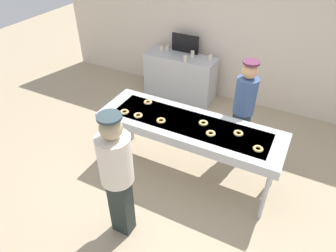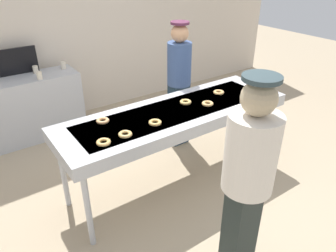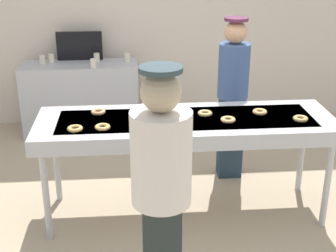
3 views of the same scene
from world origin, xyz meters
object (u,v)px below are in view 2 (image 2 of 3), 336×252
at_px(glazed_donut_0, 104,142).
at_px(glazed_donut_1, 186,102).
at_px(glazed_donut_7, 155,123).
at_px(menu_display, 15,61).
at_px(prep_counter, 29,109).
at_px(glazed_donut_6, 103,121).
at_px(paper_cup_4, 63,65).
at_px(glazed_donut_3, 219,92).
at_px(glazed_donut_5, 249,92).
at_px(fryer_conveyor, 176,116).
at_px(customer_waiting, 248,173).
at_px(glazed_donut_2, 125,134).
at_px(worker_baker, 179,80).
at_px(paper_cup_2, 39,75).
at_px(paper_cup_1, 36,70).
at_px(glazed_donut_4, 208,104).

height_order(glazed_donut_0, glazed_donut_1, same).
relative_size(glazed_donut_7, menu_display, 0.22).
relative_size(glazed_donut_0, prep_counter, 0.09).
relative_size(glazed_donut_0, glazed_donut_6, 1.00).
distance_m(glazed_donut_6, paper_cup_4, 1.91).
distance_m(glazed_donut_1, glazed_donut_3, 0.48).
relative_size(glazed_donut_3, glazed_donut_5, 1.00).
relative_size(fryer_conveyor, paper_cup_4, 24.16).
bearing_deg(prep_counter, customer_waiting, -76.57).
bearing_deg(glazed_donut_6, glazed_donut_0, -113.91).
relative_size(glazed_donut_2, worker_baker, 0.08).
bearing_deg(fryer_conveyor, paper_cup_2, 116.14).
xyz_separation_m(glazed_donut_0, glazed_donut_7, (0.56, 0.05, 0.00)).
bearing_deg(paper_cup_1, menu_display, 152.29).
relative_size(glazed_donut_6, paper_cup_4, 1.18).
bearing_deg(menu_display, glazed_donut_1, -59.69).
height_order(glazed_donut_1, paper_cup_4, paper_cup_4).
bearing_deg(prep_counter, glazed_donut_1, -57.10).
bearing_deg(glazed_donut_6, glazed_donut_1, -6.95).
bearing_deg(paper_cup_1, glazed_donut_3, -53.15).
distance_m(glazed_donut_4, paper_cup_1, 2.51).
relative_size(glazed_donut_5, prep_counter, 0.09).
xyz_separation_m(glazed_donut_0, paper_cup_1, (0.05, 2.29, 0.01)).
relative_size(glazed_donut_0, glazed_donut_4, 1.00).
xyz_separation_m(glazed_donut_3, paper_cup_1, (-1.53, 2.04, 0.01)).
bearing_deg(customer_waiting, glazed_donut_4, 44.79).
relative_size(fryer_conveyor, glazed_donut_1, 20.40).
distance_m(glazed_donut_4, menu_display, 2.72).
height_order(paper_cup_2, paper_cup_4, same).
distance_m(glazed_donut_1, glazed_donut_5, 0.81).
height_order(glazed_donut_5, paper_cup_2, paper_cup_2).
bearing_deg(paper_cup_1, glazed_donut_4, -61.19).
height_order(paper_cup_1, menu_display, menu_display).
distance_m(customer_waiting, paper_cup_4, 3.34).
xyz_separation_m(glazed_donut_3, paper_cup_4, (-1.15, 2.01, 0.01)).
height_order(glazed_donut_5, glazed_donut_6, same).
bearing_deg(customer_waiting, fryer_conveyor, 60.38).
xyz_separation_m(customer_waiting, prep_counter, (-0.78, 3.27, -0.56)).
bearing_deg(glazed_donut_5, worker_baker, 116.77).
xyz_separation_m(glazed_donut_6, paper_cup_2, (-0.14, 1.64, 0.01)).
bearing_deg(glazed_donut_5, menu_display, 131.07).
distance_m(paper_cup_4, menu_display, 0.62).
xyz_separation_m(glazed_donut_3, customer_waiting, (-0.96, -1.32, 0.07)).
bearing_deg(paper_cup_4, glazed_donut_3, -60.28).
distance_m(glazed_donut_2, paper_cup_1, 2.29).
relative_size(fryer_conveyor, glazed_donut_5, 20.40).
relative_size(glazed_donut_2, glazed_donut_7, 1.00).
bearing_deg(menu_display, glazed_donut_5, -48.93).
xyz_separation_m(glazed_donut_3, glazed_donut_4, (-0.32, -0.16, 0.00)).
bearing_deg(glazed_donut_2, fryer_conveyor, 14.34).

